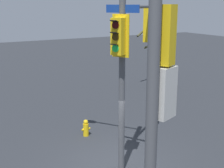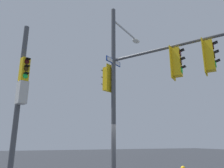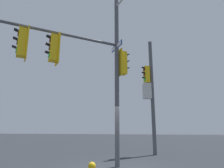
% 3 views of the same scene
% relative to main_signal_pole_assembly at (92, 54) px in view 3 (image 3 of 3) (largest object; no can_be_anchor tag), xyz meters
% --- Properties ---
extents(main_signal_pole_assembly, '(6.14, 3.61, 8.13)m').
position_rel_main_signal_pole_assembly_xyz_m(main_signal_pole_assembly, '(0.00, 0.00, 0.00)').
color(main_signal_pole_assembly, '#4C4F54').
rests_on(main_signal_pole_assembly, ground).
extents(secondary_pole_assembly, '(0.76, 0.53, 7.28)m').
position_rel_main_signal_pole_assembly_xyz_m(secondary_pole_assembly, '(-2.59, -4.72, -0.79)').
color(secondary_pole_assembly, '#4C4F54').
rests_on(secondary_pole_assembly, ground).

